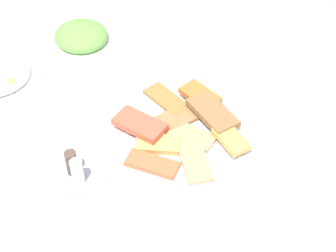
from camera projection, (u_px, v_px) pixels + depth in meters
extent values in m
cube|color=white|center=(157.00, 135.00, 1.22)|extent=(1.14, 0.85, 0.02)
cylinder|color=#4C5448|center=(180.00, 82.00, 1.92)|extent=(0.04, 0.04, 0.70)
cylinder|color=white|center=(184.00, 138.00, 1.19)|extent=(0.34, 0.34, 0.01)
cube|color=#9A6C41|center=(171.00, 122.00, 1.21)|extent=(0.07, 0.14, 0.01)
cube|color=#E05F37|center=(152.00, 164.00, 1.12)|extent=(0.12, 0.11, 0.01)
cube|color=tan|center=(193.00, 159.00, 1.13)|extent=(0.15, 0.09, 0.01)
cube|color=#906139|center=(213.00, 113.00, 1.20)|extent=(0.14, 0.07, 0.02)
cube|color=#DA5339|center=(140.00, 124.00, 1.18)|extent=(0.14, 0.11, 0.02)
cube|color=tan|center=(231.00, 139.00, 1.15)|extent=(0.09, 0.05, 0.01)
cube|color=tan|center=(192.00, 136.00, 1.18)|extent=(0.12, 0.10, 0.01)
cube|color=#DAA553|center=(158.00, 144.00, 1.16)|extent=(0.10, 0.11, 0.02)
cube|color=#C1692B|center=(200.00, 95.00, 1.25)|extent=(0.11, 0.08, 0.01)
cube|color=olive|center=(167.00, 100.00, 1.26)|extent=(0.13, 0.08, 0.01)
sphere|color=#EFE550|center=(11.00, 84.00, 1.29)|extent=(0.03, 0.03, 0.03)
cylinder|color=white|center=(82.00, 42.00, 1.45)|extent=(0.22, 0.22, 0.01)
ellipsoid|color=#6AA144|center=(81.00, 36.00, 1.44)|extent=(0.21, 0.20, 0.06)
cylinder|color=silver|center=(296.00, 208.00, 1.00)|extent=(0.06, 0.06, 0.10)
cube|color=#B2B2B7|center=(77.00, 179.00, 1.10)|extent=(0.10, 0.10, 0.01)
cylinder|color=white|center=(77.00, 172.00, 1.07)|extent=(0.03, 0.03, 0.07)
cylinder|color=brown|center=(72.00, 163.00, 1.09)|extent=(0.03, 0.03, 0.06)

